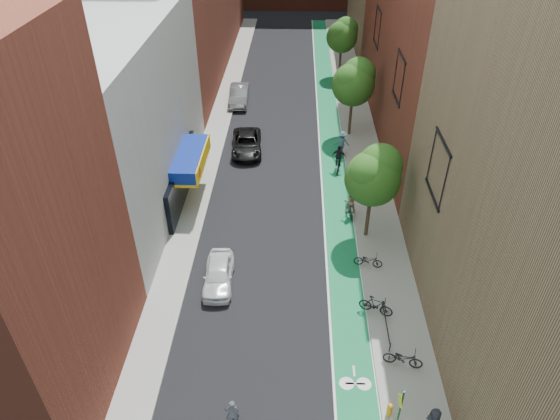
# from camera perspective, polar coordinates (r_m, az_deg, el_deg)

# --- Properties ---
(ground) EXTENTS (160.00, 160.00, 0.00)m
(ground) POSITION_cam_1_polar(r_m,az_deg,el_deg) (25.21, -1.10, -17.12)
(ground) COLOR black
(ground) RESTS_ON ground
(bike_lane) EXTENTS (2.00, 68.00, 0.01)m
(bike_lane) POSITION_cam_1_polar(r_m,az_deg,el_deg) (45.90, 5.65, 9.70)
(bike_lane) COLOR #126A40
(bike_lane) RESTS_ON ground
(sidewalk_left) EXTENTS (2.00, 68.00, 0.15)m
(sidewalk_left) POSITION_cam_1_polar(r_m,az_deg,el_deg) (46.30, -6.97, 9.94)
(sidewalk_left) COLOR gray
(sidewalk_left) RESTS_ON ground
(sidewalk_right) EXTENTS (3.00, 68.00, 0.15)m
(sidewalk_right) POSITION_cam_1_polar(r_m,az_deg,el_deg) (46.10, 8.80, 9.66)
(sidewalk_right) COLOR gray
(sidewalk_right) RESTS_ON ground
(building_left_white) EXTENTS (8.00, 20.00, 12.00)m
(building_left_white) POSITION_cam_1_polar(r_m,az_deg,el_deg) (34.54, -18.78, 9.78)
(building_left_white) COLOR silver
(building_left_white) RESTS_ON ground
(tree_near) EXTENTS (3.40, 3.36, 6.42)m
(tree_near) POSITION_cam_1_polar(r_m,az_deg,el_deg) (29.90, 10.69, 4.03)
(tree_near) COLOR #332619
(tree_near) RESTS_ON ground
(tree_mid) EXTENTS (3.55, 3.53, 6.74)m
(tree_mid) POSITION_cam_1_polar(r_m,az_deg,el_deg) (42.28, 8.47, 14.37)
(tree_mid) COLOR #332619
(tree_mid) RESTS_ON ground
(tree_far) EXTENTS (3.30, 3.25, 6.21)m
(tree_far) POSITION_cam_1_polar(r_m,az_deg,el_deg) (55.61, 7.15, 19.30)
(tree_far) COLOR #332619
(tree_far) RESTS_ON ground
(sign_pole) EXTENTS (0.13, 0.71, 3.00)m
(sign_pole) POSITION_cam_1_polar(r_m,az_deg,el_deg) (22.12, 13.46, -21.47)
(sign_pole) COLOR #194C26
(sign_pole) RESTS_ON sidewalk_right
(parked_car_white) EXTENTS (1.78, 4.05, 1.36)m
(parked_car_white) POSITION_cam_1_polar(r_m,az_deg,el_deg) (28.62, -7.04, -7.29)
(parked_car_white) COLOR white
(parked_car_white) RESTS_ON ground
(parked_car_black) EXTENTS (2.74, 5.27, 1.42)m
(parked_car_black) POSITION_cam_1_polar(r_m,az_deg,el_deg) (41.08, -3.83, 7.59)
(parked_car_black) COLOR black
(parked_car_black) RESTS_ON ground
(parked_car_silver) EXTENTS (1.86, 5.02, 1.64)m
(parked_car_silver) POSITION_cam_1_polar(r_m,az_deg,el_deg) (49.85, -4.70, 12.97)
(parked_car_silver) COLOR gray
(parked_car_silver) RESTS_ON ground
(cyclist_lane_near) EXTENTS (0.94, 1.74, 2.05)m
(cyclist_lane_near) POSITION_cam_1_polar(r_m,az_deg,el_deg) (33.65, 7.97, 0.57)
(cyclist_lane_near) COLOR black
(cyclist_lane_near) RESTS_ON ground
(cyclist_lane_mid) EXTENTS (1.09, 2.00, 2.12)m
(cyclist_lane_mid) POSITION_cam_1_polar(r_m,az_deg,el_deg) (38.58, 6.70, 5.51)
(cyclist_lane_mid) COLOR black
(cyclist_lane_mid) RESTS_ON ground
(cyclist_lane_far) EXTENTS (1.28, 1.69, 2.18)m
(cyclist_lane_far) POSITION_cam_1_polar(r_m,az_deg,el_deg) (40.44, 7.10, 7.37)
(cyclist_lane_far) COLOR black
(cyclist_lane_far) RESTS_ON ground
(parked_bike_near) EXTENTS (1.98, 1.06, 0.99)m
(parked_bike_near) POSITION_cam_1_polar(r_m,az_deg,el_deg) (25.26, 13.88, -16.11)
(parked_bike_near) COLOR black
(parked_bike_near) RESTS_ON sidewalk_right
(parked_bike_mid) EXTENTS (1.91, 1.18, 1.11)m
(parked_bike_mid) POSITION_cam_1_polar(r_m,az_deg,el_deg) (27.15, 10.91, -10.66)
(parked_bike_mid) COLOR black
(parked_bike_mid) RESTS_ON sidewalk_right
(parked_bike_far) EXTENTS (1.77, 0.90, 0.89)m
(parked_bike_far) POSITION_cam_1_polar(r_m,az_deg,el_deg) (29.86, 10.05, -5.68)
(parked_bike_far) COLOR black
(parked_bike_far) RESTS_ON sidewalk_right
(fire_hydrant) EXTENTS (0.26, 0.26, 0.75)m
(fire_hydrant) POSITION_cam_1_polar(r_m,az_deg,el_deg) (23.65, 12.43, -21.35)
(fire_hydrant) COLOR orange
(fire_hydrant) RESTS_ON sidewalk_right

